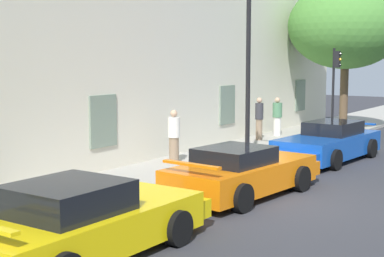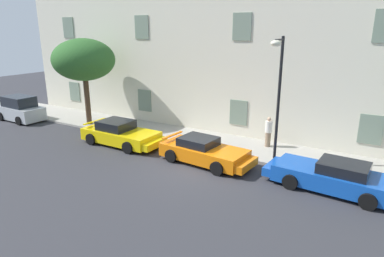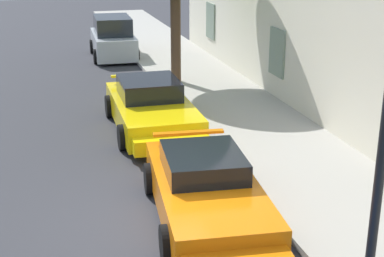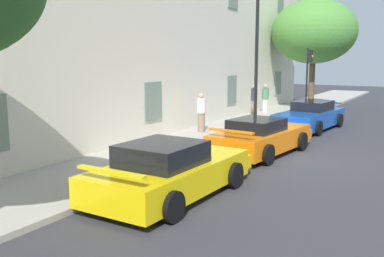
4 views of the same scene
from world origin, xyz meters
TOP-DOWN VIEW (x-y plane):
  - ground_plane at (0.00, 0.00)m, footprint 80.00×80.00m
  - sidewalk at (0.00, 3.83)m, footprint 60.00×3.35m
  - building_facade at (0.00, 7.09)m, footprint 35.31×3.67m
  - sportscar_red_lead at (-5.25, 1.07)m, footprint 4.92×2.28m
  - sportscar_yellow_flank at (0.22, 0.97)m, footprint 4.85×2.37m
  - sportscar_white_middle at (5.89, 1.02)m, footprint 5.21×2.31m
  - hatchback_parked at (-15.33, 1.43)m, footprint 3.85×2.00m
  - tree_midblock at (-9.90, 2.89)m, footprint 4.04×4.04m
  - street_lamp at (3.17, 2.09)m, footprint 0.44×1.42m
  - pedestrian_strolling at (2.18, 4.54)m, footprint 0.54×0.54m

SIDE VIEW (x-z plane):
  - ground_plane at x=0.00m, z-range 0.00..0.00m
  - sidewalk at x=0.00m, z-range 0.00..0.14m
  - sportscar_yellow_flank at x=0.22m, z-range -0.06..1.19m
  - sportscar_white_middle at x=5.89m, z-range -0.07..1.22m
  - sportscar_red_lead at x=-5.25m, z-range -0.08..1.27m
  - hatchback_parked at x=-15.33m, z-range -0.08..1.70m
  - pedestrian_strolling at x=2.18m, z-range 0.15..1.82m
  - street_lamp at x=3.17m, z-range 1.25..7.21m
  - tree_midblock at x=-9.90m, z-range 1.61..7.32m
  - building_facade at x=0.00m, z-range 0.02..10.97m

